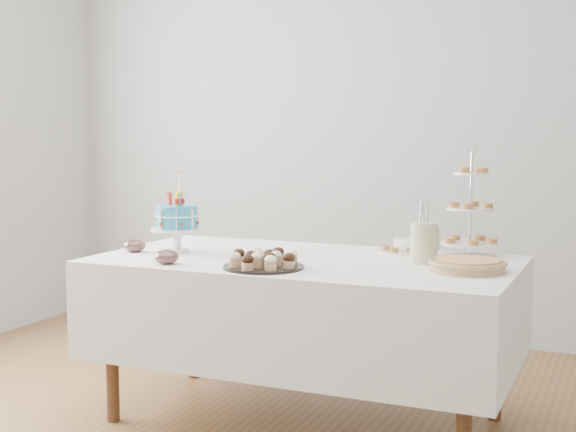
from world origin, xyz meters
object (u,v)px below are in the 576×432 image
at_px(cupcake_tray, 264,259).
at_px(pie, 468,264).
at_px(utensil_pitcher, 424,241).
at_px(jam_bowl_b, 135,246).
at_px(tiered_stand, 471,209).
at_px(pastry_plate, 399,250).
at_px(jam_bowl_a, 167,257).
at_px(birthday_cake, 177,230).
at_px(table, 305,307).
at_px(plate_stack, 410,245).

bearing_deg(cupcake_tray, pie, 18.52).
bearing_deg(pie, utensil_pitcher, 147.52).
relative_size(pie, utensil_pitcher, 1.20).
height_order(jam_bowl_b, utensil_pitcher, utensil_pitcher).
relative_size(tiered_stand, pastry_plate, 2.46).
xyz_separation_m(jam_bowl_a, jam_bowl_b, (-0.34, 0.24, -0.00)).
distance_m(cupcake_tray, pastry_plate, 0.79).
bearing_deg(pie, jam_bowl_b, -176.28).
height_order(pastry_plate, jam_bowl_a, jam_bowl_a).
bearing_deg(tiered_stand, pie, -80.12).
xyz_separation_m(pastry_plate, jam_bowl_b, (-1.19, -0.50, 0.02)).
xyz_separation_m(pie, pastry_plate, (-0.41, 0.40, -0.02)).
xyz_separation_m(pie, jam_bowl_b, (-1.59, -0.10, 0.00)).
distance_m(jam_bowl_a, utensil_pitcher, 1.15).
bearing_deg(pie, cupcake_tray, -161.48).
distance_m(birthday_cake, tiered_stand, 1.41).
relative_size(table, plate_stack, 11.70).
xyz_separation_m(pie, utensil_pitcher, (-0.22, 0.14, 0.07)).
height_order(birthday_cake, plate_stack, birthday_cake).
height_order(table, pie, pie).
bearing_deg(utensil_pitcher, pie, -57.33).
bearing_deg(table, tiered_stand, 30.52).
xyz_separation_m(cupcake_tray, pie, (0.82, 0.27, -0.01)).
xyz_separation_m(table, jam_bowl_b, (-0.84, -0.14, 0.26)).
height_order(table, pastry_plate, pastry_plate).
bearing_deg(tiered_stand, plate_stack, 180.00).
bearing_deg(jam_bowl_b, table, 9.53).
height_order(table, birthday_cake, birthday_cake).
bearing_deg(pastry_plate, tiered_stand, 7.01).
bearing_deg(jam_bowl_b, pie, 3.72).
distance_m(pie, tiered_stand, 0.48).
relative_size(birthday_cake, tiered_stand, 0.74).
relative_size(cupcake_tray, pastry_plate, 1.62).
distance_m(pie, plate_stack, 0.57).
bearing_deg(birthday_cake, tiered_stand, 34.00).
distance_m(table, utensil_pitcher, 0.63).
bearing_deg(pastry_plate, jam_bowl_b, -157.14).
relative_size(pastry_plate, utensil_pitcher, 0.78).
relative_size(tiered_stand, jam_bowl_b, 4.89).
relative_size(pastry_plate, jam_bowl_a, 1.95).
height_order(birthday_cake, cupcake_tray, birthday_cake).
bearing_deg(jam_bowl_a, pie, 15.45).
bearing_deg(tiered_stand, cupcake_tray, -136.20).
height_order(birthday_cake, tiered_stand, tiered_stand).
bearing_deg(tiered_stand, utensil_pitcher, -116.54).
bearing_deg(birthday_cake, pie, 15.79).
distance_m(plate_stack, pastry_plate, 0.06).
bearing_deg(birthday_cake, plate_stack, 38.82).
xyz_separation_m(jam_bowl_b, utensil_pitcher, (1.37, 0.25, 0.07)).
height_order(cupcake_tray, pie, cupcake_tray).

